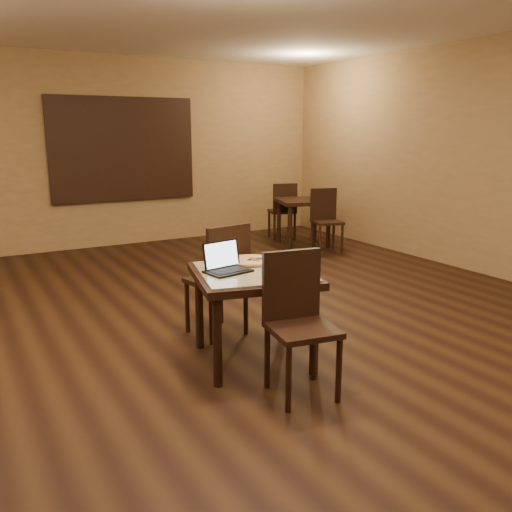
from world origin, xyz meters
TOP-DOWN VIEW (x-y plane):
  - ground at (0.00, 0.00)m, footprint 10.00×10.00m
  - wall_back at (0.00, 5.00)m, footprint 8.00×0.02m
  - mural at (0.50, 4.96)m, footprint 2.34×0.05m
  - tiled_table at (0.01, -0.13)m, footprint 1.12×1.12m
  - chair_main_near at (0.03, -0.74)m, footprint 0.51×0.51m
  - chair_main_far at (0.03, 0.48)m, footprint 0.53×0.53m
  - laptop at (-0.19, -0.02)m, footprint 0.37×0.32m
  - plate at (0.23, -0.31)m, footprint 0.24×0.24m
  - pizza_slice at (0.23, -0.31)m, footprint 0.23×0.23m
  - pizza_pan at (0.13, 0.11)m, footprint 0.34×0.34m
  - pizza_whole at (0.13, 0.11)m, footprint 0.38×0.38m
  - spatula at (0.15, 0.09)m, footprint 0.24×0.28m
  - napkin_roll at (0.41, -0.27)m, footprint 0.07×0.17m
  - other_table_a at (3.00, 3.49)m, footprint 1.00×1.00m
  - other_table_a_chair_near at (3.02, 2.92)m, footprint 0.52×0.52m
  - other_table_a_chair_far at (2.98, 4.06)m, footprint 0.52×0.52m

SIDE VIEW (x-z plane):
  - ground at x=0.00m, z-range 0.00..0.00m
  - other_table_a_chair_near at x=3.02m, z-range 0.06..1.03m
  - other_table_a_chair_far at x=2.98m, z-range 0.06..1.03m
  - chair_main_near at x=0.03m, z-range 0.07..1.09m
  - chair_main_far at x=0.03m, z-range 0.07..1.11m
  - other_table_a at x=3.00m, z-range 0.25..1.00m
  - tiled_table at x=0.01m, z-range 0.28..1.04m
  - pizza_pan at x=0.13m, z-range 0.76..0.77m
  - plate at x=0.23m, z-range 0.76..0.78m
  - napkin_roll at x=0.41m, z-range 0.76..0.80m
  - pizza_whole at x=0.13m, z-range 0.77..0.80m
  - pizza_slice at x=0.23m, z-range 0.78..0.80m
  - spatula at x=0.15m, z-range 0.78..0.80m
  - laptop at x=-0.19m, z-range 0.71..0.94m
  - wall_back at x=0.00m, z-range 0.00..3.00m
  - mural at x=0.50m, z-range 0.73..2.37m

